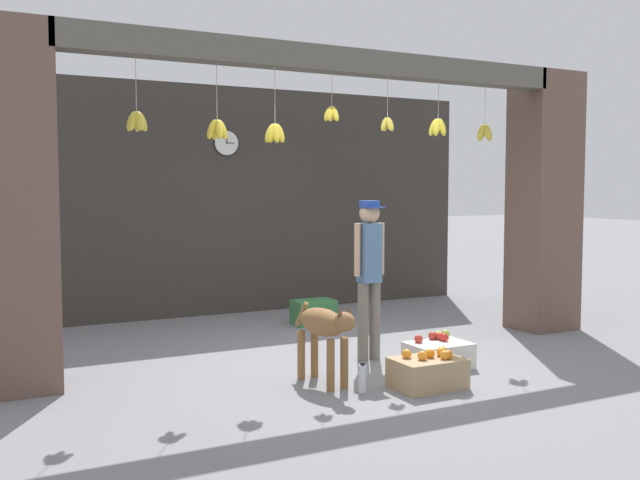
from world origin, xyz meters
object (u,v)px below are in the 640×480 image
shopkeeper (369,267)px  wall_clock (226,143)px  fruit_crate_oranges (428,372)px  dog (325,328)px  water_bottle (363,379)px  fruit_crate_apples (438,354)px  produce_box_green (314,312)px

shopkeeper → wall_clock: bearing=-85.3°
fruit_crate_oranges → wall_clock: bearing=93.9°
dog → water_bottle: 0.56m
fruit_crate_oranges → water_bottle: bearing=168.2°
shopkeeper → fruit_crate_apples: (0.43, -0.57, -0.80)m
fruit_crate_oranges → wall_clock: (-0.29, 4.24, 2.19)m
fruit_crate_apples → wall_clock: bearing=101.9°
shopkeeper → wall_clock: 3.46m
fruit_crate_oranges → fruit_crate_apples: 0.72m
produce_box_green → water_bottle: size_ratio=1.99×
fruit_crate_oranges → shopkeeper: bearing=86.5°
dog → produce_box_green: dog is taller
dog → fruit_crate_oranges: 0.96m
dog → produce_box_green: bearing=147.9°
fruit_crate_oranges → produce_box_green: bearing=82.0°
shopkeeper → produce_box_green: shopkeeper is taller
fruit_crate_apples → produce_box_green: (-0.07, 2.51, 0.02)m
produce_box_green → water_bottle: produce_box_green is taller
shopkeeper → fruit_crate_apples: shopkeeper is taller
dog → fruit_crate_oranges: dog is taller
produce_box_green → water_bottle: bearing=-109.1°
fruit_crate_oranges → wall_clock: wall_clock is taller
shopkeeper → produce_box_green: bearing=-102.2°
dog → fruit_crate_apples: bearing=83.7°
produce_box_green → wall_clock: bearing=120.6°
fruit_crate_apples → water_bottle: fruit_crate_apples is taller
fruit_crate_apples → produce_box_green: bearing=91.6°
fruit_crate_oranges → wall_clock: 4.78m
water_bottle → wall_clock: bearing=85.9°
wall_clock → shopkeeper: bearing=-83.6°
wall_clock → dog: bearing=-97.0°
shopkeeper → produce_box_green: 2.12m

